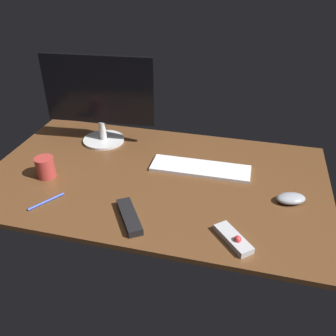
{
  "coord_description": "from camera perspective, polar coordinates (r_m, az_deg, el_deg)",
  "views": [
    {
      "loc": [
        35.83,
        -120.66,
        84.64
      ],
      "look_at": [
        5.97,
        -1.8,
        8.0
      ],
      "focal_mm": 38.82,
      "sensor_mm": 36.0,
      "label": 1
    }
  ],
  "objects": [
    {
      "name": "desk",
      "position": [
        1.51,
        -2.03,
        -1.61
      ],
      "size": [
        140.0,
        84.0,
        2.0
      ],
      "primitive_type": "cube",
      "color": "brown",
      "rests_on": "ground"
    },
    {
      "name": "monitor",
      "position": [
        1.71,
        -10.75,
        10.89
      ],
      "size": [
        51.08,
        19.84,
        41.48
      ],
      "rotation": [
        0.0,
        0.0,
        0.09
      ],
      "color": "silver",
      "rests_on": "desk"
    },
    {
      "name": "keyboard",
      "position": [
        1.55,
        5.12,
        -0.05
      ],
      "size": [
        42.11,
        12.95,
        1.35
      ],
      "primitive_type": "cube",
      "rotation": [
        0.0,
        0.0,
        0.01
      ],
      "color": "white",
      "rests_on": "desk"
    },
    {
      "name": "computer_mouse",
      "position": [
        1.43,
        18.74,
        -4.55
      ],
      "size": [
        12.38,
        9.83,
        3.33
      ],
      "primitive_type": "ellipsoid",
      "rotation": [
        0.0,
        0.0,
        0.33
      ],
      "color": "#999EA5",
      "rests_on": "desk"
    },
    {
      "name": "media_remote",
      "position": [
        1.21,
        10.25,
        -10.88
      ],
      "size": [
        13.97,
        14.77,
        3.85
      ],
      "rotation": [
        0.0,
        0.0,
        -0.84
      ],
      "color": "#B7B7BC",
      "rests_on": "desk"
    },
    {
      "name": "tv_remote",
      "position": [
        1.28,
        -6.09,
        -7.59
      ],
      "size": [
        14.55,
        18.64,
        2.57
      ],
      "primitive_type": "cube",
      "rotation": [
        0.0,
        0.0,
        -0.99
      ],
      "color": "black",
      "rests_on": "desk"
    },
    {
      "name": "coffee_mug",
      "position": [
        1.56,
        -18.7,
        0.12
      ],
      "size": [
        7.66,
        7.66,
        8.66
      ],
      "primitive_type": "cylinder",
      "color": "#B23833",
      "rests_on": "desk"
    },
    {
      "name": "pen",
      "position": [
        1.43,
        -18.58,
        -5.0
      ],
      "size": [
        8.5,
        12.72,
        0.88
      ],
      "primitive_type": "cylinder",
      "rotation": [
        0.0,
        1.57,
        1.01
      ],
      "color": "blue",
      "rests_on": "desk"
    }
  ]
}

